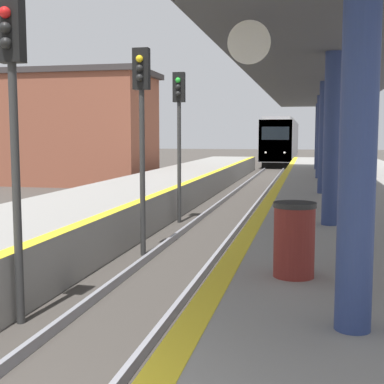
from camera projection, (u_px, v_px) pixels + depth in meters
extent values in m
cube|color=black|center=(281.00, 160.00, 52.37)|extent=(2.28, 18.50, 0.55)
cube|color=#99999E|center=(282.00, 140.00, 52.16)|extent=(2.68, 20.55, 3.42)
cube|color=#E54C19|center=(275.00, 141.00, 42.26)|extent=(2.63, 0.16, 3.35)
cube|color=black|center=(275.00, 133.00, 42.13)|extent=(2.15, 0.06, 1.03)
cube|color=gray|center=(282.00, 121.00, 51.96)|extent=(2.28, 19.52, 0.24)
sphere|color=white|center=(266.00, 153.00, 42.46)|extent=(0.18, 0.18, 0.18)
sphere|color=white|center=(284.00, 153.00, 42.14)|extent=(0.18, 0.18, 0.18)
cylinder|color=#2D2D2D|center=(17.00, 196.00, 7.61)|extent=(0.12, 0.12, 3.73)
cube|color=black|center=(11.00, 30.00, 7.36)|extent=(0.36, 0.20, 0.90)
sphere|color=red|center=(5.00, 12.00, 7.21)|extent=(0.16, 0.16, 0.16)
sphere|color=black|center=(5.00, 28.00, 7.23)|extent=(0.16, 0.16, 0.16)
sphere|color=black|center=(6.00, 43.00, 7.25)|extent=(0.16, 0.16, 0.16)
cylinder|color=#2D2D2D|center=(142.00, 174.00, 12.00)|extent=(0.12, 0.12, 3.73)
cube|color=black|center=(141.00, 69.00, 11.76)|extent=(0.36, 0.20, 0.90)
sphere|color=yellow|center=(139.00, 59.00, 11.61)|extent=(0.16, 0.16, 0.16)
sphere|color=black|center=(140.00, 68.00, 11.63)|extent=(0.16, 0.16, 0.16)
sphere|color=black|center=(140.00, 78.00, 11.65)|extent=(0.16, 0.16, 0.16)
cylinder|color=#2D2D2D|center=(179.00, 163.00, 16.55)|extent=(0.12, 0.12, 3.73)
cube|color=black|center=(179.00, 87.00, 16.30)|extent=(0.36, 0.20, 0.90)
sphere|color=green|center=(178.00, 80.00, 16.15)|extent=(0.16, 0.16, 0.16)
sphere|color=black|center=(178.00, 87.00, 16.17)|extent=(0.16, 0.16, 0.16)
sphere|color=black|center=(178.00, 94.00, 16.19)|extent=(0.16, 0.16, 0.16)
cylinder|color=navy|center=(358.00, 145.00, 4.57)|extent=(0.32, 0.32, 3.26)
cylinder|color=navy|center=(332.00, 140.00, 10.10)|extent=(0.32, 0.32, 3.26)
cylinder|color=navy|center=(324.00, 138.00, 15.63)|extent=(0.32, 0.32, 3.26)
cylinder|color=navy|center=(320.00, 137.00, 21.16)|extent=(0.32, 0.32, 3.26)
cylinder|color=navy|center=(318.00, 137.00, 26.69)|extent=(0.32, 0.32, 3.26)
cube|color=#3F3F44|center=(326.00, 78.00, 15.45)|extent=(4.01, 28.47, 0.20)
cylinder|color=white|center=(249.00, 42.00, 6.90)|extent=(0.56, 0.04, 0.56)
cylinder|color=maroon|center=(294.00, 242.00, 6.47)|extent=(0.49, 0.49, 0.85)
cylinder|color=#262626|center=(295.00, 205.00, 6.43)|extent=(0.52, 0.52, 0.06)
cube|color=brown|center=(50.00, 131.00, 30.18)|extent=(11.39, 5.15, 5.91)
cube|color=#383333|center=(48.00, 75.00, 29.85)|extent=(11.96, 5.41, 0.30)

